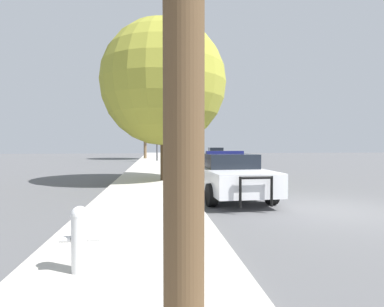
# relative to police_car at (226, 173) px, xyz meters

# --- Properties ---
(ground_plane) EXTENTS (110.00, 110.00, 0.00)m
(ground_plane) POSITION_rel_police_car_xyz_m (2.38, -2.61, -0.77)
(ground_plane) COLOR #565659
(sidewalk_left) EXTENTS (3.00, 110.00, 0.13)m
(sidewalk_left) POSITION_rel_police_car_xyz_m (-2.72, -2.61, -0.70)
(sidewalk_left) COLOR #BCB7AD
(sidewalk_left) RESTS_ON ground_plane
(police_car) EXTENTS (2.19, 5.34, 1.53)m
(police_car) POSITION_rel_police_car_xyz_m (0.00, 0.00, 0.00)
(police_car) COLOR white
(police_car) RESTS_ON ground_plane
(fire_hydrant) EXTENTS (0.49, 0.22, 0.84)m
(fire_hydrant) POSITION_rel_police_car_xyz_m (-3.36, -6.07, -0.19)
(fire_hydrant) COLOR white
(fire_hydrant) RESTS_ON sidewalk_left
(traffic_light) EXTENTS (4.36, 0.35, 4.84)m
(traffic_light) POSITION_rel_police_car_xyz_m (-0.45, 20.57, 2.84)
(traffic_light) COLOR #424247
(traffic_light) RESTS_ON sidewalk_left
(car_background_oncoming) EXTENTS (2.15, 4.48, 1.44)m
(car_background_oncoming) POSITION_rel_police_car_xyz_m (4.29, 22.82, -0.02)
(car_background_oncoming) COLOR black
(car_background_oncoming) RESTS_ON ground_plane
(car_background_midblock) EXTENTS (2.09, 4.58, 1.30)m
(car_background_midblock) POSITION_rel_police_car_xyz_m (0.26, 16.09, -0.07)
(car_background_midblock) COLOR #474C51
(car_background_midblock) RESTS_ON ground_plane
(tree_sidewalk_near) EXTENTS (5.66, 5.66, 7.25)m
(tree_sidewalk_near) POSITION_rel_police_car_xyz_m (-2.02, 3.75, 3.77)
(tree_sidewalk_near) COLOR #4C3823
(tree_sidewalk_near) RESTS_ON sidewalk_left
(tree_sidewalk_far) EXTENTS (5.51, 5.51, 8.46)m
(tree_sidewalk_far) POSITION_rel_police_car_xyz_m (-3.62, 26.23, 5.06)
(tree_sidewalk_far) COLOR brown
(tree_sidewalk_far) RESTS_ON sidewalk_left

